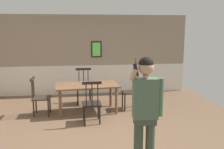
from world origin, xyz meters
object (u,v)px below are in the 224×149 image
chair_near_window (92,103)px  person_figure (146,107)px  chair_by_doorway (131,92)px  dining_table (87,88)px  chair_at_table_head (84,87)px  chair_opposite_corner (40,97)px

chair_near_window → person_figure: bearing=-73.8°
chair_by_doorway → dining_table: bearing=93.4°
person_figure → chair_near_window: bearing=-69.2°
chair_by_doorway → person_figure: size_ratio=0.56×
chair_at_table_head → dining_table: bearing=95.3°
chair_by_doorway → chair_at_table_head: bearing=58.5°
chair_at_table_head → chair_opposite_corner: size_ratio=1.05×
chair_opposite_corner → chair_near_window: bearing=60.7°
chair_at_table_head → chair_opposite_corner: bearing=40.2°
dining_table → chair_opposite_corner: bearing=-175.3°
chair_at_table_head → person_figure: bearing=102.8°
chair_at_table_head → person_figure: 3.91m
chair_opposite_corner → person_figure: 3.50m
chair_at_table_head → person_figure: person_figure is taller
chair_opposite_corner → dining_table: bearing=95.4°
chair_near_window → chair_by_doorway: 1.45m
dining_table → chair_opposite_corner: 1.20m
dining_table → chair_near_window: chair_near_window is taller
dining_table → person_figure: size_ratio=0.95×
chair_near_window → chair_at_table_head: chair_at_table_head is taller
dining_table → chair_at_table_head: 0.84m
chair_opposite_corner → chair_by_doorway: bearing=95.4°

